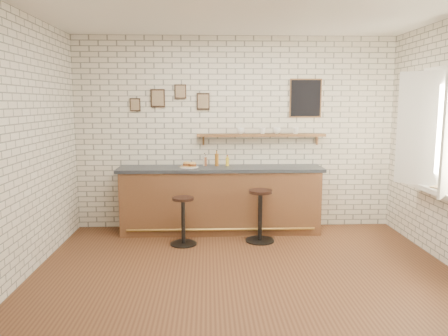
{
  "coord_description": "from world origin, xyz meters",
  "views": [
    {
      "loc": [
        -0.43,
        -4.87,
        1.98
      ],
      "look_at": [
        -0.22,
        0.9,
        1.12
      ],
      "focal_mm": 35.0,
      "sensor_mm": 36.0,
      "label": 1
    }
  ],
  "objects_px": {
    "bar_stool_left": "(183,219)",
    "shelf_cup_b": "(263,131)",
    "bar_counter": "(220,199)",
    "shelf_cup_a": "(241,131)",
    "book_upper": "(437,187)",
    "bitters_bottle_amber": "(217,159)",
    "bitters_bottle_white": "(205,161)",
    "shelf_cup_d": "(296,131)",
    "bitters_bottle_brown": "(205,161)",
    "sandwich_plate": "(189,167)",
    "bar_stool_right": "(260,214)",
    "shelf_cup_c": "(277,131)",
    "condiment_bottle_yellow": "(227,161)",
    "book_lower": "(438,189)",
    "ciabatta_sandwich": "(190,164)"
  },
  "relations": [
    {
      "from": "bitters_bottle_white",
      "to": "bar_counter",
      "type": "bearing_deg",
      "value": -27.92
    },
    {
      "from": "bar_counter",
      "to": "shelf_cup_d",
      "type": "height_order",
      "value": "shelf_cup_d"
    },
    {
      "from": "bitters_bottle_amber",
      "to": "bitters_bottle_white",
      "type": "bearing_deg",
      "value": 180.0
    },
    {
      "from": "bitters_bottle_amber",
      "to": "book_lower",
      "type": "height_order",
      "value": "bitters_bottle_amber"
    },
    {
      "from": "condiment_bottle_yellow",
      "to": "bar_stool_left",
      "type": "bearing_deg",
      "value": -131.25
    },
    {
      "from": "bar_stool_right",
      "to": "shelf_cup_d",
      "type": "bearing_deg",
      "value": 48.7
    },
    {
      "from": "bar_counter",
      "to": "bar_stool_right",
      "type": "distance_m",
      "value": 0.76
    },
    {
      "from": "condiment_bottle_yellow",
      "to": "shelf_cup_b",
      "type": "bearing_deg",
      "value": 7.57
    },
    {
      "from": "bitters_bottle_brown",
      "to": "book_lower",
      "type": "bearing_deg",
      "value": -28.63
    },
    {
      "from": "bar_stool_left",
      "to": "bitters_bottle_white",
      "type": "bearing_deg",
      "value": 67.96
    },
    {
      "from": "bar_stool_left",
      "to": "shelf_cup_b",
      "type": "height_order",
      "value": "shelf_cup_b"
    },
    {
      "from": "shelf_cup_c",
      "to": "condiment_bottle_yellow",
      "type": "bearing_deg",
      "value": 112.04
    },
    {
      "from": "bar_stool_left",
      "to": "shelf_cup_a",
      "type": "distance_m",
      "value": 1.68
    },
    {
      "from": "bar_counter",
      "to": "book_upper",
      "type": "relative_size",
      "value": 12.53
    },
    {
      "from": "bitters_bottle_amber",
      "to": "shelf_cup_a",
      "type": "xyz_separation_m",
      "value": [
        0.38,
        0.07,
        0.44
      ]
    },
    {
      "from": "shelf_cup_a",
      "to": "book_lower",
      "type": "bearing_deg",
      "value": -40.08
    },
    {
      "from": "sandwich_plate",
      "to": "bar_counter",
      "type": "bearing_deg",
      "value": 2.17
    },
    {
      "from": "bar_counter",
      "to": "bar_stool_left",
      "type": "distance_m",
      "value": 0.83
    },
    {
      "from": "sandwich_plate",
      "to": "shelf_cup_c",
      "type": "xyz_separation_m",
      "value": [
        1.36,
        0.22,
        0.53
      ]
    },
    {
      "from": "ciabatta_sandwich",
      "to": "shelf_cup_a",
      "type": "bearing_deg",
      "value": 15.46
    },
    {
      "from": "sandwich_plate",
      "to": "bitters_bottle_amber",
      "type": "bearing_deg",
      "value": 18.92
    },
    {
      "from": "shelf_cup_c",
      "to": "bar_counter",
      "type": "bearing_deg",
      "value": 119.41
    },
    {
      "from": "shelf_cup_d",
      "to": "bitters_bottle_brown",
      "type": "bearing_deg",
      "value": 163.59
    },
    {
      "from": "bar_stool_right",
      "to": "shelf_cup_a",
      "type": "relative_size",
      "value": 6.31
    },
    {
      "from": "bitters_bottle_white",
      "to": "shelf_cup_c",
      "type": "distance_m",
      "value": 1.22
    },
    {
      "from": "bitters_bottle_amber",
      "to": "sandwich_plate",
      "type": "bearing_deg",
      "value": -161.08
    },
    {
      "from": "shelf_cup_c",
      "to": "bar_stool_right",
      "type": "bearing_deg",
      "value": 171.83
    },
    {
      "from": "book_upper",
      "to": "bitters_bottle_brown",
      "type": "bearing_deg",
      "value": -170.12
    },
    {
      "from": "bar_counter",
      "to": "shelf_cup_c",
      "type": "bearing_deg",
      "value": 12.8
    },
    {
      "from": "shelf_cup_b",
      "to": "bitters_bottle_amber",
      "type": "bearing_deg",
      "value": 147.03
    },
    {
      "from": "sandwich_plate",
      "to": "shelf_cup_a",
      "type": "relative_size",
      "value": 2.35
    },
    {
      "from": "bitters_bottle_brown",
      "to": "shelf_cup_b",
      "type": "height_order",
      "value": "shelf_cup_b"
    },
    {
      "from": "bitters_bottle_amber",
      "to": "book_upper",
      "type": "height_order",
      "value": "bitters_bottle_amber"
    },
    {
      "from": "bar_stool_right",
      "to": "book_upper",
      "type": "distance_m",
      "value": 2.32
    },
    {
      "from": "shelf_cup_b",
      "to": "bar_stool_left",
      "type": "bearing_deg",
      "value": 175.3
    },
    {
      "from": "condiment_bottle_yellow",
      "to": "shelf_cup_c",
      "type": "relative_size",
      "value": 1.35
    },
    {
      "from": "shelf_cup_a",
      "to": "sandwich_plate",
      "type": "bearing_deg",
      "value": -169.4
    },
    {
      "from": "shelf_cup_a",
      "to": "shelf_cup_c",
      "type": "relative_size",
      "value": 0.96
    },
    {
      "from": "shelf_cup_b",
      "to": "book_lower",
      "type": "height_order",
      "value": "shelf_cup_b"
    },
    {
      "from": "ciabatta_sandwich",
      "to": "book_upper",
      "type": "relative_size",
      "value": 0.87
    },
    {
      "from": "shelf_cup_b",
      "to": "book_upper",
      "type": "bearing_deg",
      "value": -78.43
    },
    {
      "from": "bitters_bottle_white",
      "to": "bar_stool_right",
      "type": "height_order",
      "value": "bitters_bottle_white"
    },
    {
      "from": "bitters_bottle_amber",
      "to": "bar_counter",
      "type": "bearing_deg",
      "value": -67.53
    },
    {
      "from": "bar_counter",
      "to": "shelf_cup_a",
      "type": "bearing_deg",
      "value": 31.77
    },
    {
      "from": "bar_stool_right",
      "to": "shelf_cup_a",
      "type": "height_order",
      "value": "shelf_cup_a"
    },
    {
      "from": "bitters_bottle_white",
      "to": "book_lower",
      "type": "xyz_separation_m",
      "value": [
        2.86,
        -1.56,
        -0.15
      ]
    },
    {
      "from": "shelf_cup_b",
      "to": "shelf_cup_d",
      "type": "xyz_separation_m",
      "value": [
        0.52,
        0.0,
        0.0
      ]
    },
    {
      "from": "sandwich_plate",
      "to": "book_lower",
      "type": "xyz_separation_m",
      "value": [
        3.1,
        -1.41,
        -0.08
      ]
    },
    {
      "from": "bitters_bottle_amber",
      "to": "bar_stool_left",
      "type": "bearing_deg",
      "value": -123.32
    },
    {
      "from": "sandwich_plate",
      "to": "condiment_bottle_yellow",
      "type": "relative_size",
      "value": 1.67
    }
  ]
}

